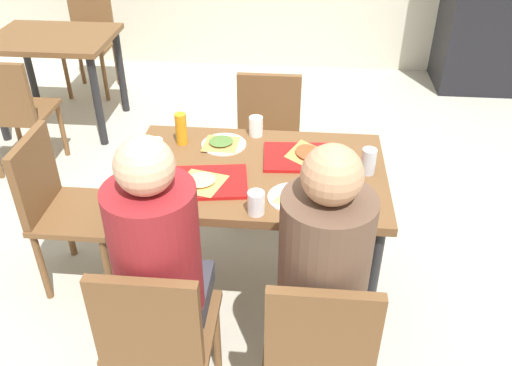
{
  "coord_description": "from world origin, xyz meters",
  "views": [
    {
      "loc": [
        0.19,
        -2.09,
        2.07
      ],
      "look_at": [
        0.0,
        0.0,
        0.67
      ],
      "focal_mm": 38.05,
      "sensor_mm": 36.0,
      "label": 1
    }
  ],
  "objects_px": {
    "soda_can": "(368,161)",
    "background_table": "(54,52)",
    "chair_left_end": "(60,202)",
    "pizza_slice_b": "(308,153)",
    "background_chair_far": "(90,36)",
    "plastic_cup_c": "(156,149)",
    "paper_plate_center": "(224,144)",
    "main_table": "(256,188)",
    "plastic_cup_b": "(256,203)",
    "tray_red_near": "(206,182)",
    "pizza_slice_c": "(221,142)",
    "condiment_bottle": "(181,129)",
    "person_in_brown_jacket": "(323,267)",
    "pizza_slice_d": "(301,197)",
    "chair_near_right": "(319,344)",
    "chair_far_side": "(267,136)",
    "person_in_red": "(160,257)",
    "paper_plate_near_edge": "(293,198)",
    "pizza_slice_a": "(201,181)",
    "plastic_cup_a": "(256,126)",
    "tray_red_far": "(302,157)",
    "chair_near_left": "(158,332)",
    "foil_bundle": "(146,157)"
  },
  "relations": [
    {
      "from": "background_chair_far",
      "to": "soda_can",
      "type": "bearing_deg",
      "value": -48.01
    },
    {
      "from": "main_table",
      "to": "paper_plate_center",
      "type": "xyz_separation_m",
      "value": [
        -0.18,
        0.21,
        0.1
      ]
    },
    {
      "from": "chair_left_end",
      "to": "plastic_cup_a",
      "type": "distance_m",
      "value": 1.05
    },
    {
      "from": "tray_red_near",
      "to": "paper_plate_center",
      "type": "xyz_separation_m",
      "value": [
        0.03,
        0.35,
        -0.0
      ]
    },
    {
      "from": "main_table",
      "to": "plastic_cup_c",
      "type": "height_order",
      "value": "plastic_cup_c"
    },
    {
      "from": "pizza_slice_a",
      "to": "background_chair_far",
      "type": "bearing_deg",
      "value": 119.23
    },
    {
      "from": "chair_near_right",
      "to": "person_in_red",
      "type": "height_order",
      "value": "person_in_red"
    },
    {
      "from": "person_in_brown_jacket",
      "to": "pizza_slice_d",
      "type": "xyz_separation_m",
      "value": [
        -0.09,
        0.41,
        0.02
      ]
    },
    {
      "from": "person_in_red",
      "to": "paper_plate_near_edge",
      "type": "relative_size",
      "value": 5.71
    },
    {
      "from": "foil_bundle",
      "to": "chair_left_end",
      "type": "bearing_deg",
      "value": 177.66
    },
    {
      "from": "paper_plate_center",
      "to": "pizza_slice_b",
      "type": "height_order",
      "value": "pizza_slice_b"
    },
    {
      "from": "plastic_cup_b",
      "to": "condiment_bottle",
      "type": "bearing_deg",
      "value": 127.59
    },
    {
      "from": "chair_near_right",
      "to": "person_in_brown_jacket",
      "type": "distance_m",
      "value": 0.28
    },
    {
      "from": "person_in_brown_jacket",
      "to": "plastic_cup_c",
      "type": "bearing_deg",
      "value": 138.33
    },
    {
      "from": "paper_plate_center",
      "to": "condiment_bottle",
      "type": "distance_m",
      "value": 0.22
    },
    {
      "from": "person_in_red",
      "to": "tray_red_near",
      "type": "bearing_deg",
      "value": 79.79
    },
    {
      "from": "tray_red_far",
      "to": "paper_plate_near_edge",
      "type": "height_order",
      "value": "tray_red_far"
    },
    {
      "from": "paper_plate_near_edge",
      "to": "pizza_slice_c",
      "type": "xyz_separation_m",
      "value": [
        -0.37,
        0.42,
        0.01
      ]
    },
    {
      "from": "person_in_red",
      "to": "condiment_bottle",
      "type": "height_order",
      "value": "person_in_red"
    },
    {
      "from": "chair_left_end",
      "to": "pizza_slice_a",
      "type": "distance_m",
      "value": 0.81
    },
    {
      "from": "main_table",
      "to": "plastic_cup_c",
      "type": "distance_m",
      "value": 0.5
    },
    {
      "from": "chair_left_end",
      "to": "pizza_slice_a",
      "type": "relative_size",
      "value": 3.29
    },
    {
      "from": "main_table",
      "to": "plastic_cup_b",
      "type": "bearing_deg",
      "value": -84.82
    },
    {
      "from": "plastic_cup_c",
      "to": "background_table",
      "type": "height_order",
      "value": "plastic_cup_c"
    },
    {
      "from": "pizza_slice_d",
      "to": "person_in_brown_jacket",
      "type": "bearing_deg",
      "value": -77.72
    },
    {
      "from": "plastic_cup_c",
      "to": "soda_can",
      "type": "height_order",
      "value": "soda_can"
    },
    {
      "from": "paper_plate_center",
      "to": "pizza_slice_b",
      "type": "xyz_separation_m",
      "value": [
        0.41,
        -0.09,
        0.02
      ]
    },
    {
      "from": "paper_plate_center",
      "to": "plastic_cup_c",
      "type": "bearing_deg",
      "value": -152.55
    },
    {
      "from": "pizza_slice_a",
      "to": "plastic_cup_b",
      "type": "relative_size",
      "value": 2.57
    },
    {
      "from": "paper_plate_center",
      "to": "soda_can",
      "type": "height_order",
      "value": "soda_can"
    },
    {
      "from": "chair_left_end",
      "to": "plastic_cup_b",
      "type": "relative_size",
      "value": 8.46
    },
    {
      "from": "chair_near_left",
      "to": "pizza_slice_a",
      "type": "bearing_deg",
      "value": 83.68
    },
    {
      "from": "pizza_slice_b",
      "to": "pizza_slice_c",
      "type": "xyz_separation_m",
      "value": [
        -0.43,
        0.08,
        -0.01
      ]
    },
    {
      "from": "pizza_slice_d",
      "to": "plastic_cup_c",
      "type": "distance_m",
      "value": 0.74
    },
    {
      "from": "paper_plate_near_edge",
      "to": "pizza_slice_b",
      "type": "relative_size",
      "value": 0.9
    },
    {
      "from": "soda_can",
      "to": "background_table",
      "type": "height_order",
      "value": "soda_can"
    },
    {
      "from": "chair_near_right",
      "to": "person_in_red",
      "type": "distance_m",
      "value": 0.66
    },
    {
      "from": "chair_near_right",
      "to": "main_table",
      "type": "bearing_deg",
      "value": 111.1
    },
    {
      "from": "paper_plate_near_edge",
      "to": "pizza_slice_b",
      "type": "xyz_separation_m",
      "value": [
        0.06,
        0.34,
        0.02
      ]
    },
    {
      "from": "person_in_brown_jacket",
      "to": "pizza_slice_d",
      "type": "height_order",
      "value": "person_in_brown_jacket"
    },
    {
      "from": "paper_plate_near_edge",
      "to": "background_chair_far",
      "type": "height_order",
      "value": "background_chair_far"
    },
    {
      "from": "plastic_cup_b",
      "to": "background_table",
      "type": "relative_size",
      "value": 0.11
    },
    {
      "from": "pizza_slice_d",
      "to": "foil_bundle",
      "type": "distance_m",
      "value": 0.74
    },
    {
      "from": "tray_red_near",
      "to": "plastic_cup_b",
      "type": "xyz_separation_m",
      "value": [
        0.24,
        -0.19,
        0.04
      ]
    },
    {
      "from": "plastic_cup_c",
      "to": "tray_red_near",
      "type": "bearing_deg",
      "value": -35.81
    },
    {
      "from": "chair_near_right",
      "to": "chair_far_side",
      "type": "height_order",
      "value": "same"
    },
    {
      "from": "chair_far_side",
      "to": "plastic_cup_a",
      "type": "bearing_deg",
      "value": -93.85
    },
    {
      "from": "chair_left_end",
      "to": "pizza_slice_b",
      "type": "height_order",
      "value": "chair_left_end"
    },
    {
      "from": "pizza_slice_c",
      "to": "condiment_bottle",
      "type": "relative_size",
      "value": 1.5
    },
    {
      "from": "person_in_red",
      "to": "background_chair_far",
      "type": "relative_size",
      "value": 1.48
    }
  ]
}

